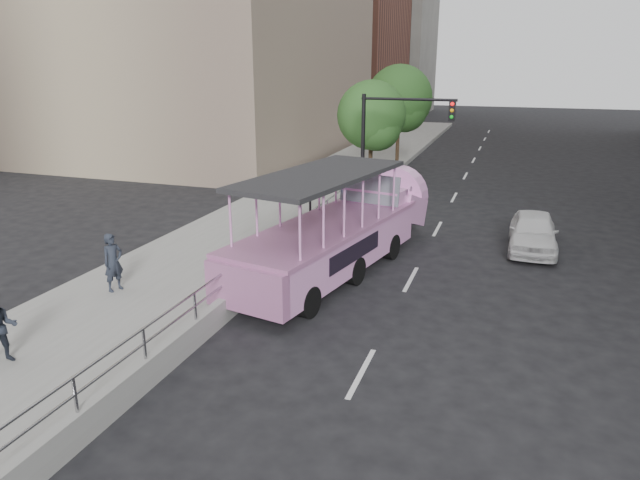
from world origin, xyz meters
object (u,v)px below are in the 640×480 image
car (533,232)px  traffic_signal (389,133)px  street_tree_near (373,118)px  parking_sign (310,200)px  street_tree_far (401,101)px  pedestrian_near (113,262)px  duck_boat (342,231)px

car → traffic_signal: bearing=146.6°
traffic_signal → street_tree_near: street_tree_near is taller
parking_sign → street_tree_far: 16.39m
car → street_tree_far: bearing=119.4°
traffic_signal → car: bearing=-33.2°
pedestrian_near → street_tree_near: street_tree_near is taller
car → street_tree_near: 11.38m
duck_boat → pedestrian_near: (-5.32, -4.76, -0.12)m
street_tree_near → car: bearing=-43.7°
car → street_tree_near: bearing=136.1°
car → traffic_signal: size_ratio=0.78×
pedestrian_near → street_tree_near: size_ratio=0.29×
parking_sign → street_tree_far: street_tree_far is taller
street_tree_far → traffic_signal: bearing=-81.6°
pedestrian_near → street_tree_near: 16.87m
pedestrian_near → street_tree_far: street_tree_far is taller
parking_sign → street_tree_far: size_ratio=0.47×
parking_sign → traffic_signal: 7.09m
car → street_tree_near: (-7.91, 7.56, 3.13)m
duck_boat → car: duck_boat is taller
duck_boat → street_tree_near: 11.97m
pedestrian_near → traffic_signal: bearing=-4.1°
traffic_signal → street_tree_far: 9.57m
duck_boat → street_tree_far: 17.88m
pedestrian_near → street_tree_far: 22.81m
street_tree_near → pedestrian_near: bearing=-101.9°
parking_sign → street_tree_near: (-0.30, 10.21, 1.93)m
car → parking_sign: parking_sign is taller
parking_sign → street_tree_near: bearing=91.7°
street_tree_near → street_tree_far: 6.02m
traffic_signal → parking_sign: bearing=-100.8°
traffic_signal → duck_boat: bearing=-87.9°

